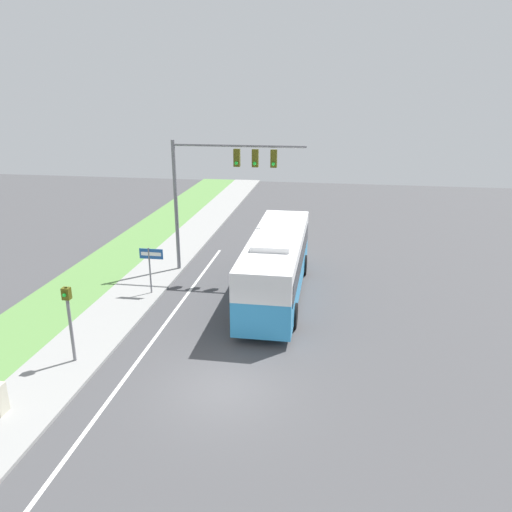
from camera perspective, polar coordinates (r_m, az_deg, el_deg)
ground_plane at (r=17.77m, az=-3.71°, el=-14.82°), size 80.00×80.00×0.00m
sidewalk at (r=19.89m, az=-21.84°, el=-12.13°), size 2.80×80.00×0.12m
lane_divider_near at (r=18.80m, az=-14.78°, el=-13.42°), size 0.14×30.00×0.01m
bus at (r=24.19m, az=2.35°, el=-0.66°), size 2.59×10.57×3.33m
signal_gantry at (r=26.62m, az=-4.44°, el=8.94°), size 7.09×0.41×7.25m
pedestrian_signal at (r=19.38m, az=-20.61°, el=-6.09°), size 0.28×0.34×3.05m
street_sign at (r=24.87m, az=-11.95°, el=-0.66°), size 1.19×0.08×2.47m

